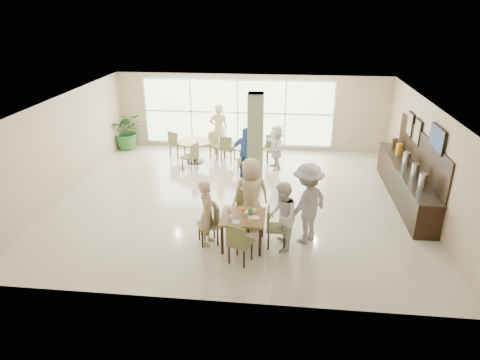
# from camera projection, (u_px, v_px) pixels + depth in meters

# --- Properties ---
(ground) EXTENTS (10.00, 10.00, 0.00)m
(ground) POSITION_uv_depth(u_px,v_px,m) (238.00, 199.00, 12.20)
(ground) COLOR beige
(ground) RESTS_ON ground
(room_shell) EXTENTS (10.00, 10.00, 10.00)m
(room_shell) POSITION_uv_depth(u_px,v_px,m) (237.00, 142.00, 11.53)
(room_shell) COLOR white
(room_shell) RESTS_ON ground
(window_bank) EXTENTS (7.00, 0.04, 7.00)m
(window_bank) POSITION_uv_depth(u_px,v_px,m) (238.00, 113.00, 15.79)
(window_bank) COLOR silver
(window_bank) RESTS_ON ground
(column) EXTENTS (0.45, 0.45, 2.80)m
(column) POSITION_uv_depth(u_px,v_px,m) (255.00, 140.00, 12.71)
(column) COLOR #717F58
(column) RESTS_ON ground
(main_table) EXTENTS (0.99, 0.99, 0.75)m
(main_table) POSITION_uv_depth(u_px,v_px,m) (243.00, 220.00, 9.66)
(main_table) COLOR brown
(main_table) RESTS_ON ground
(round_table_left) EXTENTS (1.20, 1.20, 0.75)m
(round_table_left) POSITION_uv_depth(u_px,v_px,m) (194.00, 146.00, 14.79)
(round_table_left) COLOR brown
(round_table_left) RESTS_ON ground
(round_table_right) EXTENTS (1.15, 1.15, 0.75)m
(round_table_right) POSITION_uv_depth(u_px,v_px,m) (247.00, 150.00, 14.38)
(round_table_right) COLOR brown
(round_table_right) RESTS_ON ground
(chairs_main_table) EXTENTS (2.10, 2.02, 0.95)m
(chairs_main_table) POSITION_uv_depth(u_px,v_px,m) (242.00, 226.00, 9.76)
(chairs_main_table) COLOR brown
(chairs_main_table) RESTS_ON ground
(chairs_table_left) EXTENTS (2.10, 1.92, 0.95)m
(chairs_table_left) POSITION_uv_depth(u_px,v_px,m) (195.00, 148.00, 14.86)
(chairs_table_left) COLOR brown
(chairs_table_left) RESTS_ON ground
(chairs_table_right) EXTENTS (2.07, 1.74, 0.95)m
(chairs_table_right) POSITION_uv_depth(u_px,v_px,m) (248.00, 153.00, 14.43)
(chairs_table_right) COLOR brown
(chairs_table_right) RESTS_ON ground
(tabletop_clutter) EXTENTS (0.76, 0.72, 0.21)m
(tabletop_clutter) POSITION_uv_depth(u_px,v_px,m) (244.00, 214.00, 9.58)
(tabletop_clutter) COLOR white
(tabletop_clutter) RESTS_ON main_table
(buffet_counter) EXTENTS (0.64, 4.70, 1.95)m
(buffet_counter) POSITION_uv_depth(u_px,v_px,m) (406.00, 181.00, 11.98)
(buffet_counter) COLOR black
(buffet_counter) RESTS_ON ground
(wall_tv) EXTENTS (0.06, 1.00, 0.58)m
(wall_tv) POSITION_uv_depth(u_px,v_px,m) (437.00, 139.00, 10.32)
(wall_tv) COLOR black
(wall_tv) RESTS_ON ground
(framed_art_a) EXTENTS (0.05, 0.55, 0.70)m
(framed_art_a) POSITION_uv_depth(u_px,v_px,m) (418.00, 132.00, 11.90)
(framed_art_a) COLOR black
(framed_art_a) RESTS_ON ground
(framed_art_b) EXTENTS (0.05, 0.55, 0.70)m
(framed_art_b) POSITION_uv_depth(u_px,v_px,m) (410.00, 124.00, 12.64)
(framed_art_b) COLOR black
(framed_art_b) RESTS_ON ground
(potted_plant) EXTENTS (1.53, 1.53, 1.42)m
(potted_plant) POSITION_uv_depth(u_px,v_px,m) (127.00, 131.00, 16.05)
(potted_plant) COLOR #286227
(potted_plant) RESTS_ON ground
(teen_left) EXTENTS (0.42, 0.60, 1.56)m
(teen_left) POSITION_uv_depth(u_px,v_px,m) (207.00, 213.00, 9.69)
(teen_left) COLOR tan
(teen_left) RESTS_ON ground
(teen_far) EXTENTS (0.99, 0.74, 1.81)m
(teen_far) POSITION_uv_depth(u_px,v_px,m) (251.00, 194.00, 10.33)
(teen_far) COLOR tan
(teen_far) RESTS_ON ground
(teen_right) EXTENTS (0.66, 0.82, 1.62)m
(teen_right) POSITION_uv_depth(u_px,v_px,m) (282.00, 217.00, 9.47)
(teen_right) COLOR white
(teen_right) RESTS_ON ground
(teen_standing) EXTENTS (1.36, 1.40, 1.93)m
(teen_standing) POSITION_uv_depth(u_px,v_px,m) (307.00, 203.00, 9.74)
(teen_standing) COLOR #A09FA2
(teen_standing) RESTS_ON ground
(adult_a) EXTENTS (0.99, 0.63, 1.60)m
(adult_a) POSITION_uv_depth(u_px,v_px,m) (245.00, 152.00, 13.52)
(adult_a) COLOR #3E65BB
(adult_a) RESTS_ON ground
(adult_b) EXTENTS (0.96, 1.48, 1.48)m
(adult_b) POSITION_uv_depth(u_px,v_px,m) (276.00, 147.00, 14.17)
(adult_b) COLOR white
(adult_b) RESTS_ON ground
(adult_standing) EXTENTS (0.78, 0.61, 1.87)m
(adult_standing) POSITION_uv_depth(u_px,v_px,m) (219.00, 129.00, 15.43)
(adult_standing) COLOR tan
(adult_standing) RESTS_ON ground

